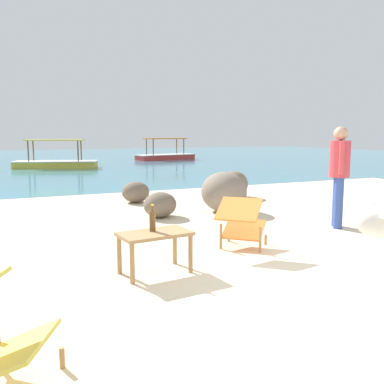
{
  "coord_description": "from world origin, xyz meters",
  "views": [
    {
      "loc": [
        -2.67,
        -3.52,
        1.54
      ],
      "look_at": [
        0.29,
        3.0,
        0.55
      ],
      "focal_mm": 39.22,
      "sensor_mm": 36.0,
      "label": 1
    }
  ],
  "objects": [
    {
      "name": "low_bench_table",
      "position": [
        -1.22,
        0.65,
        0.42
      ],
      "size": [
        0.8,
        0.52,
        0.46
      ],
      "rotation": [
        0.0,
        0.0,
        0.11
      ],
      "color": "#A37A4C",
      "rests_on": "sand_beach"
    },
    {
      "name": "boat_yellow",
      "position": [
        -0.44,
        16.36,
        0.29
      ],
      "size": [
        3.85,
        2.33,
        1.29
      ],
      "rotation": [
        0.0,
        0.0,
        2.79
      ],
      "color": "gold",
      "rests_on": "water_surface"
    },
    {
      "name": "deck_chair_near",
      "position": [
        0.12,
        1.07,
        0.42
      ],
      "size": [
        0.91,
        0.92,
        0.68
      ],
      "rotation": [
        0.0,
        0.0,
        0.8
      ],
      "color": "#A37A4C",
      "rests_on": "sand_beach"
    },
    {
      "name": "shore_rock_small",
      "position": [
        -0.02,
        5.33,
        0.27
      ],
      "size": [
        0.85,
        0.86,
        0.47
      ],
      "primitive_type": "ellipsoid",
      "rotation": [
        0.0,
        0.0,
        0.87
      ],
      "color": "#6B5B4C",
      "rests_on": "sand_beach"
    },
    {
      "name": "shore_rock_flat",
      "position": [
        -0.1,
        3.55,
        0.27
      ],
      "size": [
        0.9,
        0.9,
        0.46
      ],
      "primitive_type": "ellipsoid",
      "rotation": [
        0.0,
        0.0,
        0.79
      ],
      "color": "#6B5B4C",
      "rests_on": "sand_beach"
    },
    {
      "name": "bottle",
      "position": [
        -1.22,
        0.71,
        0.61
      ],
      "size": [
        0.07,
        0.07,
        0.3
      ],
      "color": "brown",
      "rests_on": "low_bench_table"
    },
    {
      "name": "water_surface",
      "position": [
        0.0,
        22.0,
        0.0
      ],
      "size": [
        60.0,
        36.0,
        0.03
      ],
      "primitive_type": "cube",
      "color": "teal",
      "rests_on": "ground"
    },
    {
      "name": "sand_beach",
      "position": [
        0.0,
        0.0,
        0.02
      ],
      "size": [
        18.0,
        14.0,
        0.04
      ],
      "primitive_type": "cube",
      "color": "beige",
      "rests_on": "ground"
    },
    {
      "name": "shore_rock_large",
      "position": [
        1.23,
        3.57,
        0.43
      ],
      "size": [
        1.18,
        1.26,
        0.78
      ],
      "primitive_type": "ellipsoid",
      "rotation": [
        0.0,
        0.0,
        1.22
      ],
      "color": "gray",
      "rests_on": "sand_beach"
    },
    {
      "name": "shore_rock_medium",
      "position": [
        2.33,
        5.09,
        0.35
      ],
      "size": [
        1.07,
        1.05,
        0.63
      ],
      "primitive_type": "ellipsoid",
      "rotation": [
        0.0,
        0.0,
        0.7
      ],
      "color": "#756651",
      "rests_on": "sand_beach"
    },
    {
      "name": "boat_red",
      "position": [
        6.31,
        20.12,
        0.29
      ],
      "size": [
        3.83,
        1.89,
        1.29
      ],
      "rotation": [
        0.0,
        0.0,
        3.35
      ],
      "color": "#C63833",
      "rests_on": "water_surface"
    },
    {
      "name": "person_standing",
      "position": [
        2.23,
        1.58,
        0.99
      ],
      "size": [
        0.33,
        0.43,
        1.62
      ],
      "rotation": [
        0.0,
        0.0,
        5.67
      ],
      "color": "#334C99",
      "rests_on": "sand_beach"
    }
  ]
}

